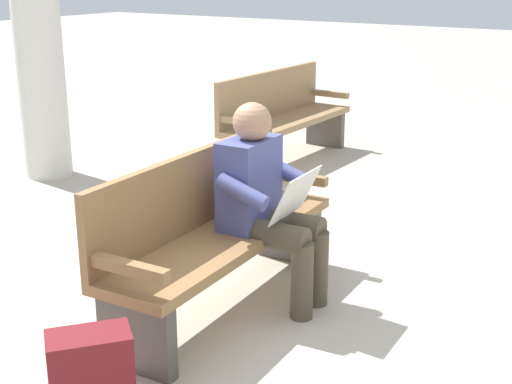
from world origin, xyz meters
TOP-DOWN VIEW (x-y plane):
  - ground_plane at (0.00, 0.00)m, footprint 40.00×40.00m
  - bench_near at (0.00, -0.07)m, footprint 1.82×0.58m
  - person_seated at (-0.20, 0.15)m, footprint 0.59×0.59m
  - backpack at (1.26, 0.21)m, footprint 0.39×0.37m
  - bench_far at (-2.97, -1.42)m, footprint 1.80×0.49m

SIDE VIEW (x-z plane):
  - ground_plane at x=0.00m, z-range 0.00..0.00m
  - backpack at x=1.26m, z-range 0.00..0.46m
  - bench_near at x=0.00m, z-range 0.01..0.91m
  - bench_far at x=-2.97m, z-range 0.01..0.91m
  - person_seated at x=-0.20m, z-range 0.04..1.22m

